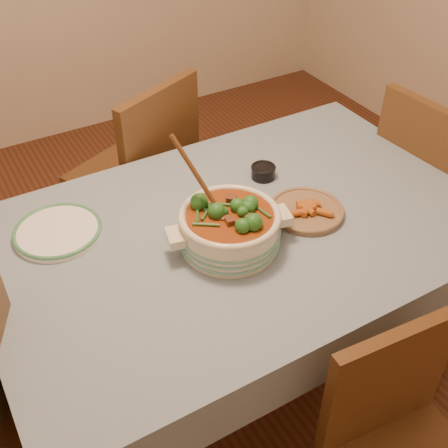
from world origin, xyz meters
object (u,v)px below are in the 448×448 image
Objects in this scene: condiment_bowl at (263,171)px; chair_right at (431,189)px; dining_table at (241,245)px; chair_far at (144,169)px; chair_near at (400,445)px; stew_casserole at (229,226)px; white_plate at (58,231)px; fried_plate at (307,210)px.

condiment_bowl is 0.80m from chair_right.
chair_far is (-0.04, 0.76, -0.11)m from dining_table.
chair_near is at bearing 126.50° from chair_right.
stew_casserole is 1.09× the size of white_plate.
chair_near is (-0.17, -0.70, -0.29)m from fried_plate.
condiment_bowl is 0.10× the size of chair_far.
chair_far is (0.51, 0.50, -0.22)m from white_plate.
chair_far is at bearing 92.67° from dining_table.
chair_right is at bearing -9.57° from white_plate.
white_plate is 4.02× the size of condiment_bowl.
chair_right is at bearing 118.66° from chair_far.
white_plate is (-0.54, 0.26, 0.10)m from dining_table.
chair_far is (-0.26, 0.82, -0.22)m from fried_plate.
stew_casserole is at bearing 90.15° from chair_right.
chair_near is (0.09, -1.53, -0.07)m from chair_far.
chair_right reaches higher than fried_plate.
condiment_bowl is 0.11× the size of chair_near.
stew_casserole is 1.40× the size of fried_plate.
chair_right is at bearing 5.20° from fried_plate.
chair_right reaches higher than white_plate.
fried_plate is at bearing 1.66° from stew_casserole.
white_plate reaches higher than dining_table.
condiment_bowl is at bearing 71.44° from chair_right.
fried_plate is at bearing 83.52° from chair_far.
dining_table is 4.51× the size of white_plate.
chair_far is 1.24m from chair_right.
chair_near is at bearing -103.64° from fried_plate.
dining_table is 0.61m from white_plate.
white_plate is at bearing 76.43° from chair_right.
dining_table is 0.79m from chair_near.
chair_right reaches higher than chair_far.
dining_table is 0.25m from fried_plate.
stew_casserole is 0.79m from chair_near.
chair_right is at bearing 45.10° from chair_near.
chair_near is at bearing -99.64° from condiment_bowl.
stew_casserole is at bearing 106.09° from chair_near.
stew_casserole reaches higher than fried_plate.
chair_far is at bearing 44.75° from white_plate.
chair_far is at bearing 48.55° from chair_right.
condiment_bowl is 1.02m from chair_near.
chair_near is (0.14, -0.69, -0.35)m from stew_casserole.
stew_casserole reaches higher than chair_right.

